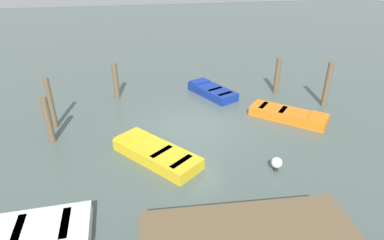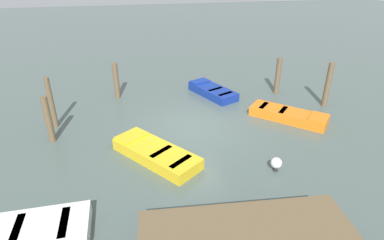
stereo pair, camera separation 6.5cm
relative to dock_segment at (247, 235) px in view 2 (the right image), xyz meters
name	(u,v)px [view 2 (the right image)]	position (x,y,z in m)	size (l,w,h in m)	color
ground_plane	(192,128)	(-0.15, -6.51, -0.83)	(80.00, 80.00, 0.00)	#4C5B56
dock_segment	(247,235)	(0.00, 0.00, 0.00)	(4.79, 2.20, 0.95)	brown
rowboat_orange	(289,115)	(-4.33, -6.38, -0.62)	(2.99, 2.94, 0.46)	orange
rowboat_blue	(212,91)	(-1.87, -9.70, -0.62)	(2.09, 2.92, 0.46)	navy
rowboat_yellow	(156,153)	(1.52, -4.60, -0.62)	(2.92, 3.30, 0.46)	gold
rowboat_white	(4,237)	(5.45, -1.69, -0.62)	(3.90, 1.40, 0.46)	silver
mooring_piling_mid_right	(328,85)	(-6.65, -7.39, 0.20)	(0.25, 0.25, 2.07)	brown
mooring_piling_mid_left	(48,119)	(5.19, -6.57, 0.07)	(0.24, 0.24, 1.81)	brown
mooring_piling_far_left	(116,81)	(2.79, -10.39, 0.04)	(0.25, 0.25, 1.75)	brown
mooring_piling_near_right	(278,76)	(-5.13, -9.30, 0.08)	(0.26, 0.26, 1.83)	brown
mooring_piling_near_left	(51,103)	(5.27, -7.79, 0.22)	(0.20, 0.20, 2.10)	brown
marker_buoy	(276,163)	(-2.20, -3.09, -0.55)	(0.36, 0.36, 0.48)	#262626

